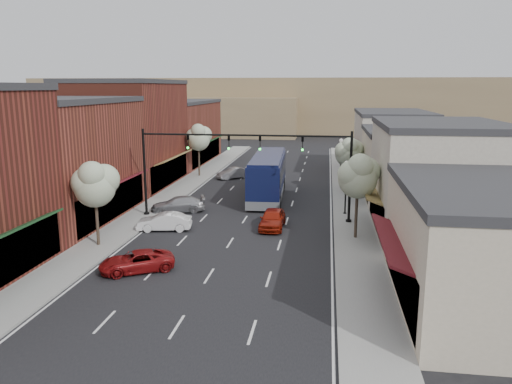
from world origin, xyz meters
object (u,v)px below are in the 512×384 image
at_px(tree_right_near, 359,175).
at_px(parked_car_b, 164,222).
at_px(parked_car_e, 233,173).
at_px(lamp_post_far, 341,151).
at_px(coach_bus, 268,175).
at_px(signal_mast_right, 319,163).
at_px(tree_right_far, 349,152).
at_px(red_hatchback, 272,219).
at_px(signal_mast_left, 173,160).
at_px(parked_car_a, 137,261).
at_px(lamp_post_near, 346,179).
at_px(tree_left_far, 199,137).
at_px(tree_left_near, 95,183).
at_px(parked_car_c, 178,204).

xyz_separation_m(tree_right_near, parked_car_b, (-13.61, 0.29, -3.81)).
bearing_deg(parked_car_e, lamp_post_far, 60.10).
relative_size(lamp_post_far, coach_bus, 0.34).
distance_m(signal_mast_right, tree_right_far, 12.27).
bearing_deg(parked_car_b, red_hatchback, 92.52).
distance_m(signal_mast_right, signal_mast_left, 11.24).
distance_m(tree_right_far, parked_car_a, 27.12).
relative_size(signal_mast_left, red_hatchback, 1.95).
xyz_separation_m(tree_right_near, lamp_post_near, (-0.55, 6.56, -1.45)).
relative_size(tree_right_far, tree_left_far, 0.89).
height_order(tree_left_near, coach_bus, tree_left_near).
bearing_deg(lamp_post_far, tree_right_far, -86.12).
bearing_deg(tree_right_near, parked_car_a, -148.12).
bearing_deg(lamp_post_far, parked_car_b, -118.80).
bearing_deg(signal_mast_right, red_hatchback, -146.76).
xyz_separation_m(parked_car_c, parked_car_e, (1.67, 15.72, -0.02)).
height_order(signal_mast_right, lamp_post_far, signal_mast_right).
distance_m(tree_right_far, coach_bus, 8.51).
relative_size(signal_mast_left, parked_car_b, 2.11).
bearing_deg(lamp_post_far, parked_car_c, -126.63).
height_order(tree_right_far, parked_car_a, tree_right_far).
bearing_deg(tree_right_near, lamp_post_near, 94.77).
bearing_deg(tree_right_far, tree_left_near, -129.69).
distance_m(tree_left_near, parked_car_b, 6.34).
bearing_deg(red_hatchback, tree_right_near, -17.33).
relative_size(tree_right_near, coach_bus, 0.45).
distance_m(tree_right_near, parked_car_b, 14.14).
bearing_deg(lamp_post_far, signal_mast_right, -96.22).
height_order(coach_bus, parked_car_a, coach_bus).
relative_size(tree_left_near, parked_car_b, 1.46).
height_order(lamp_post_near, parked_car_c, lamp_post_near).
height_order(signal_mast_right, signal_mast_left, same).
distance_m(tree_right_far, lamp_post_near, 9.51).
height_order(tree_right_far, lamp_post_far, tree_right_far).
height_order(red_hatchback, parked_car_b, red_hatchback).
bearing_deg(red_hatchback, signal_mast_right, 34.07).
distance_m(tree_left_near, lamp_post_near, 19.25).
xyz_separation_m(signal_mast_left, tree_left_near, (-2.63, -8.05, -0.40)).
height_order(tree_left_near, parked_car_b, tree_left_near).
height_order(signal_mast_right, parked_car_b, signal_mast_right).
bearing_deg(tree_right_near, tree_left_far, 127.04).
relative_size(lamp_post_near, coach_bus, 0.34).
distance_m(signal_mast_right, parked_car_b, 12.19).
relative_size(lamp_post_far, red_hatchback, 1.06).
bearing_deg(coach_bus, parked_car_a, -106.46).
relative_size(lamp_post_near, lamp_post_far, 1.00).
height_order(signal_mast_left, lamp_post_far, signal_mast_left).
relative_size(lamp_post_far, parked_car_b, 1.14).
bearing_deg(parked_car_e, signal_mast_left, -47.11).
bearing_deg(tree_left_near, lamp_post_far, 60.22).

